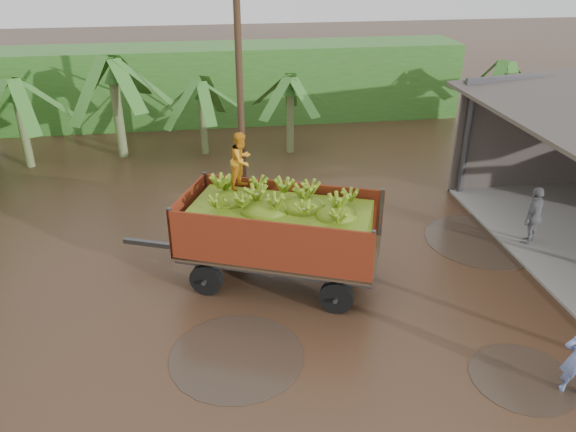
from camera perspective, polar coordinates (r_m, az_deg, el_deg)
The scene contains 6 objects.
ground at distance 14.61m, azimuth 6.81°, elevation -8.02°, with size 100.00×100.00×0.00m, color black.
hedge_north at distance 28.33m, azimuth -5.43°, elevation 13.31°, with size 22.00×3.00×3.60m, color #2D661E.
banana_trailer at distance 14.37m, azimuth -0.88°, elevation -1.35°, with size 7.00×4.15×3.83m.
man_grey at distance 17.81m, azimuth 23.70°, elevation -0.04°, with size 1.10×0.46×1.88m, color gray.
utility_pole at distance 19.75m, azimuth -4.97°, elevation 14.22°, with size 1.20×0.24×8.00m.
banana_plants at distance 19.19m, azimuth -20.69°, elevation 5.41°, with size 25.39×20.01×4.38m.
Camera 1 is at (-3.44, -11.55, 8.25)m, focal length 35.00 mm.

